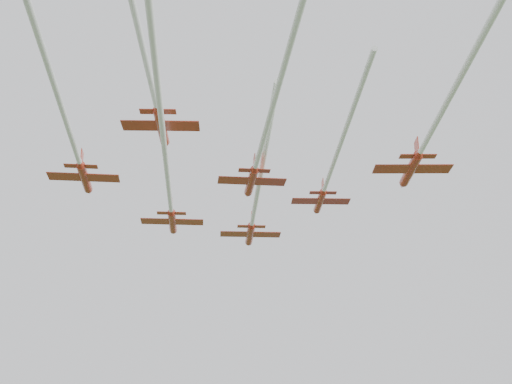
% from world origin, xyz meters
% --- Properties ---
extents(jet_lead, '(16.40, 54.03, 2.78)m').
position_xyz_m(jet_lead, '(4.45, 8.92, 58.92)').
color(jet_lead, '#B82E1D').
extents(jet_row2_left, '(19.67, 63.81, 2.55)m').
position_xyz_m(jet_row2_left, '(-2.22, -10.12, 57.02)').
color(jet_row2_left, '#B82E1D').
extents(jet_row2_right, '(12.36, 43.78, 2.35)m').
position_xyz_m(jet_row2_right, '(15.62, -1.42, 59.14)').
color(jet_row2_right, '#B82E1D').
extents(jet_row3_left, '(19.05, 55.25, 2.50)m').
position_xyz_m(jet_row3_left, '(-8.74, -22.76, 57.89)').
color(jet_row3_left, '#B82E1D').
extents(jet_row3_mid, '(20.28, 60.45, 2.37)m').
position_xyz_m(jet_row3_mid, '(11.67, -22.91, 57.02)').
color(jet_row3_mid, '#B82E1D').
extents(jet_row3_right, '(12.21, 47.44, 2.90)m').
position_xyz_m(jet_row3_right, '(27.21, -7.04, 60.64)').
color(jet_row3_right, '#B82E1D').
extents(jet_row4_left, '(13.83, 51.91, 2.41)m').
position_xyz_m(jet_row4_left, '(2.14, -31.02, 59.16)').
color(jet_row4_left, '#B82E1D').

